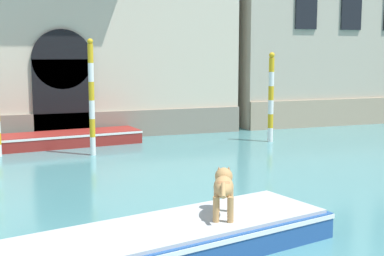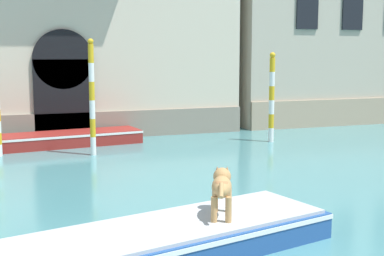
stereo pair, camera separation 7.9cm
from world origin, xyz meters
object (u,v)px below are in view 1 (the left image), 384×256
Objects in this scene: boat_moored_near_palazzo at (47,140)px; dog_on_deck at (224,186)px; mooring_pole_2 at (271,97)px; mooring_pole_0 at (92,97)px; boat_foreground at (137,246)px.

dog_on_deck is at bearing -86.42° from boat_moored_near_palazzo.
mooring_pole_0 is at bearing -176.41° from mooring_pole_2.
dog_on_deck is 11.46m from boat_moored_near_palazzo.
dog_on_deck reaches higher than boat_foreground.
dog_on_deck is 0.33× the size of mooring_pole_2.
mooring_pole_2 is at bearing 38.76° from boat_foreground.
dog_on_deck is 0.16× the size of boat_moored_near_palazzo.
mooring_pole_0 is (1.31, -2.09, 1.67)m from boat_moored_near_palazzo.
boat_foreground is 11.59m from boat_moored_near_palazzo.
mooring_pole_2 is at bearing -18.61° from boat_moored_near_palazzo.
mooring_pole_0 is 1.13× the size of mooring_pole_2.
boat_foreground is 1.86m from dog_on_deck.
boat_foreground is at bearing 125.30° from dog_on_deck.
mooring_pole_0 reaches higher than boat_foreground.
boat_foreground is 2.18× the size of mooring_pole_2.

